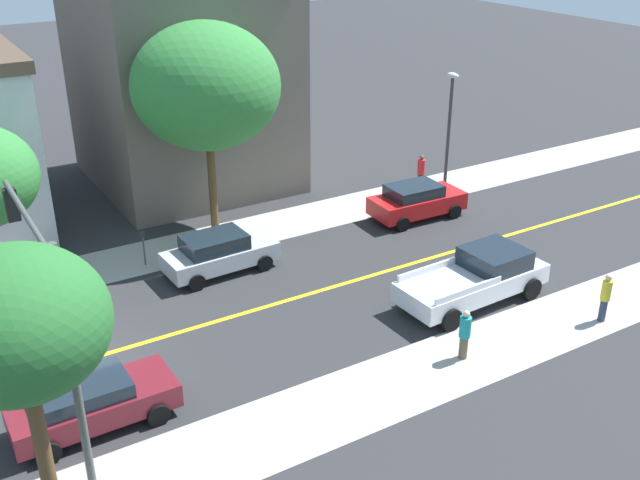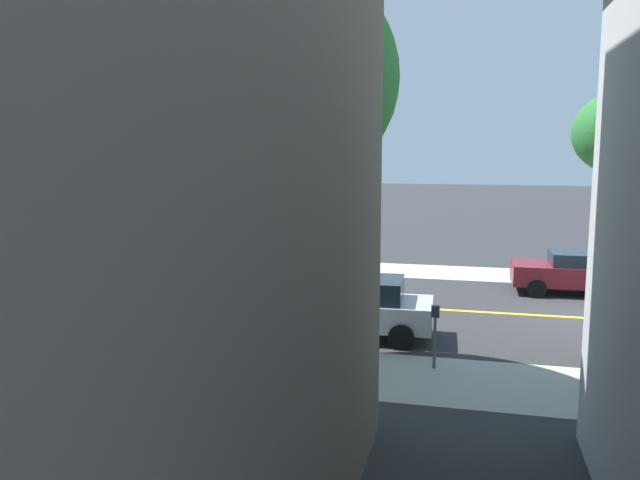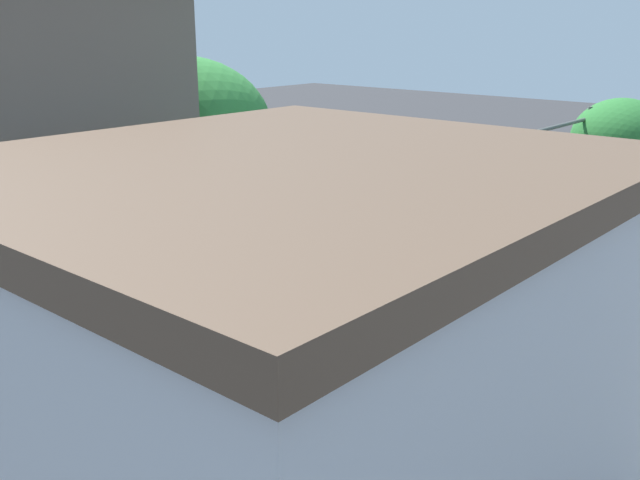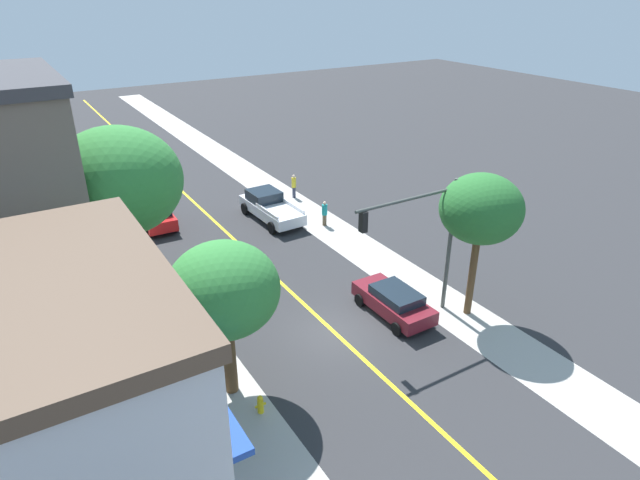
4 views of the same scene
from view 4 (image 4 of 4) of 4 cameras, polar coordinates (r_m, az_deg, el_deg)
name	(u,v)px [view 4 (image 4 of 4)]	position (r m, az deg, el deg)	size (l,w,h in m)	color
ground_plane	(335,333)	(25.51, 1.55, -9.66)	(140.00, 140.00, 0.00)	#2D2D30
sidewalk_left	(211,377)	(23.44, -11.36, -13.91)	(2.93, 126.00, 0.01)	#ADA8A0
sidewalk_right	(433,297)	(28.72, 11.79, -5.84)	(2.93, 126.00, 0.01)	#ADA8A0
road_centerline_stripe	(335,332)	(25.51, 1.55, -9.66)	(0.20, 126.00, 0.00)	yellow
street_tree_left_near	(223,290)	(20.06, -10.07, -5.22)	(4.14, 4.14, 6.38)	brown
street_tree_right_corner	(481,209)	(25.38, 16.52, 3.09)	(3.74, 3.74, 7.08)	brown
street_tree_left_far	(118,181)	(27.08, -20.41, 5.79)	(5.98, 5.98, 8.83)	brown
fire_hydrant	(260,404)	(21.38, -6.26, -16.72)	(0.44, 0.24, 0.78)	yellow
parking_meter	(190,306)	(26.36, -13.42, -6.70)	(0.12, 0.18, 1.45)	#4C4C51
traffic_light_mast	(424,232)	(24.82, 10.86, 0.87)	(5.58, 0.32, 6.73)	#474C47
street_lamp	(111,165)	(38.79, -21.02, 7.34)	(0.70, 0.36, 5.86)	#38383D
red_sedan_left_curb	(155,215)	(37.20, -16.85, 2.52)	(2.17, 4.32, 1.58)	red
maroon_sedan_right_curb	(394,301)	(26.57, 7.74, -6.35)	(2.06, 4.44, 1.44)	maroon
silver_sedan_left_curb	(214,277)	(28.82, -11.07, -3.78)	(2.13, 4.38, 1.57)	#B7BABF
white_pickup_truck	(270,207)	(36.92, -5.26, 3.50)	(2.53, 5.74, 1.79)	silver
pedestrian_yellow_shirt	(294,185)	(40.58, -2.76, 5.73)	(0.33, 0.33, 1.77)	#33384C
pedestrian_red_shirt	(105,210)	(38.86, -21.59, 2.95)	(0.38, 0.38, 1.77)	black
pedestrian_teal_shirt	(325,213)	(35.77, 0.48, 2.85)	(0.36, 0.36, 1.69)	brown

